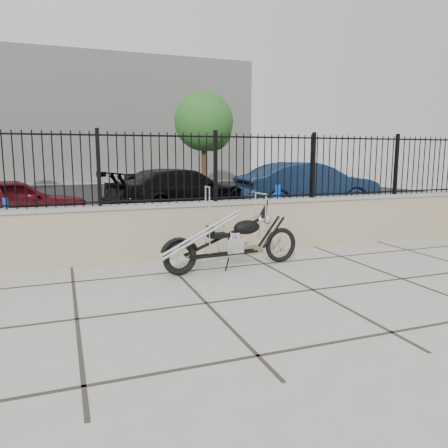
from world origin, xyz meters
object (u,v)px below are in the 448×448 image
car_red (11,202)px  car_black (182,191)px  chopper_motorcycle (231,227)px  car_blue (307,186)px

car_red → car_black: car_black is taller
chopper_motorcycle → car_red: bearing=117.2°
car_red → car_black: bearing=-96.5°
chopper_motorcycle → car_black: bearing=75.7°
car_blue → car_red: bearing=94.8°
car_black → car_red: bearing=80.7°
car_red → car_blue: size_ratio=0.78×
car_black → chopper_motorcycle: bearing=151.1°
car_blue → chopper_motorcycle: bearing=141.7°
chopper_motorcycle → car_red: size_ratio=0.62×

